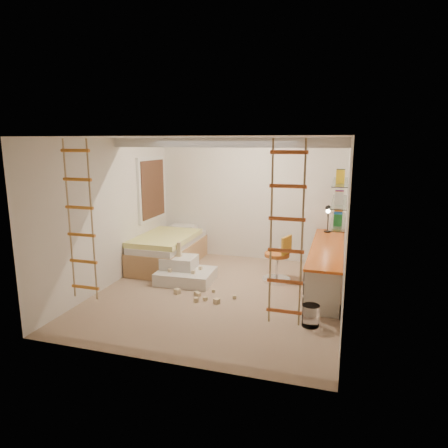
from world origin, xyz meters
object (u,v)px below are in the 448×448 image
(play_platform, at_px, (184,272))
(bed, at_px, (169,250))
(desk, at_px, (326,265))
(swivel_chair, at_px, (278,265))

(play_platform, bearing_deg, bed, 129.39)
(bed, bearing_deg, play_platform, -50.61)
(desk, relative_size, play_platform, 2.71)
(desk, xyz_separation_m, play_platform, (-2.52, -0.46, -0.23))
(desk, distance_m, play_platform, 2.57)
(swivel_chair, bearing_deg, bed, 171.68)
(desk, relative_size, bed, 1.40)
(desk, height_order, swivel_chair, swivel_chair)
(desk, distance_m, bed, 3.22)
(bed, height_order, play_platform, bed)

